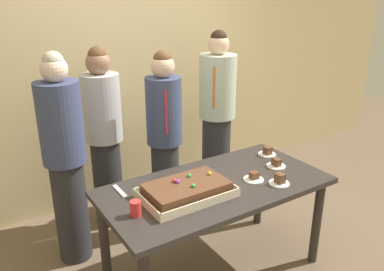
{
  "coord_description": "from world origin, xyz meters",
  "views": [
    {
      "loc": [
        -1.5,
        -2.02,
        2.07
      ],
      "look_at": [
        -0.11,
        0.15,
        1.11
      ],
      "focal_mm": 36.47,
      "sensor_mm": 36.0,
      "label": 1
    }
  ],
  "objects_px": {
    "person_green_shirt_behind": "(65,159)",
    "person_striped_tie_right": "(104,136)",
    "party_table": "(216,196)",
    "person_far_right_suit": "(217,116)",
    "sheet_cake": "(187,190)",
    "plated_slice_far_left": "(254,178)",
    "plated_slice_far_right": "(267,152)",
    "plated_slice_near_right": "(276,164)",
    "person_serving_front": "(165,141)",
    "drink_cup_nearest": "(136,208)",
    "cake_server_utensil": "(120,191)",
    "plated_slice_near_left": "(280,181)"
  },
  "relations": [
    {
      "from": "sheet_cake",
      "to": "plated_slice_near_left",
      "type": "bearing_deg",
      "value": -17.59
    },
    {
      "from": "plated_slice_near_right",
      "to": "plated_slice_far_right",
      "type": "bearing_deg",
      "value": 64.11
    },
    {
      "from": "sheet_cake",
      "to": "person_striped_tie_right",
      "type": "height_order",
      "value": "person_striped_tie_right"
    },
    {
      "from": "plated_slice_near_right",
      "to": "plated_slice_far_right",
      "type": "relative_size",
      "value": 1.0
    },
    {
      "from": "person_serving_front",
      "to": "person_far_right_suit",
      "type": "distance_m",
      "value": 0.78
    },
    {
      "from": "sheet_cake",
      "to": "party_table",
      "type": "bearing_deg",
      "value": 7.37
    },
    {
      "from": "person_serving_front",
      "to": "drink_cup_nearest",
      "type": "bearing_deg",
      "value": -20.51
    },
    {
      "from": "person_serving_front",
      "to": "person_green_shirt_behind",
      "type": "xyz_separation_m",
      "value": [
        -0.84,
        0.04,
        0.02
      ]
    },
    {
      "from": "cake_server_utensil",
      "to": "person_serving_front",
      "type": "bearing_deg",
      "value": 36.91
    },
    {
      "from": "plated_slice_near_right",
      "to": "person_serving_front",
      "type": "bearing_deg",
      "value": 128.22
    },
    {
      "from": "sheet_cake",
      "to": "cake_server_utensil",
      "type": "distance_m",
      "value": 0.47
    },
    {
      "from": "plated_slice_near_left",
      "to": "plated_slice_near_right",
      "type": "distance_m",
      "value": 0.3
    },
    {
      "from": "plated_slice_far_left",
      "to": "person_striped_tie_right",
      "type": "distance_m",
      "value": 1.4
    },
    {
      "from": "plated_slice_near_left",
      "to": "plated_slice_far_left",
      "type": "distance_m",
      "value": 0.19
    },
    {
      "from": "person_striped_tie_right",
      "to": "person_far_right_suit",
      "type": "distance_m",
      "value": 1.15
    },
    {
      "from": "sheet_cake",
      "to": "person_striped_tie_right",
      "type": "bearing_deg",
      "value": 96.9
    },
    {
      "from": "plated_slice_near_right",
      "to": "person_striped_tie_right",
      "type": "height_order",
      "value": "person_striped_tie_right"
    },
    {
      "from": "plated_slice_far_left",
      "to": "person_serving_front",
      "type": "height_order",
      "value": "person_serving_front"
    },
    {
      "from": "person_serving_front",
      "to": "person_far_right_suit",
      "type": "xyz_separation_m",
      "value": [
        0.74,
        0.25,
        0.04
      ]
    },
    {
      "from": "plated_slice_near_right",
      "to": "person_serving_front",
      "type": "relative_size",
      "value": 0.09
    },
    {
      "from": "plated_slice_near_left",
      "to": "cake_server_utensil",
      "type": "distance_m",
      "value": 1.14
    },
    {
      "from": "plated_slice_near_left",
      "to": "person_green_shirt_behind",
      "type": "xyz_separation_m",
      "value": [
        -1.24,
        1.02,
        0.09
      ]
    },
    {
      "from": "party_table",
      "to": "sheet_cake",
      "type": "distance_m",
      "value": 0.31
    },
    {
      "from": "person_green_shirt_behind",
      "to": "plated_slice_near_right",
      "type": "bearing_deg",
      "value": 25.4
    },
    {
      "from": "party_table",
      "to": "person_far_right_suit",
      "type": "bearing_deg",
      "value": 53.62
    },
    {
      "from": "drink_cup_nearest",
      "to": "person_green_shirt_behind",
      "type": "xyz_separation_m",
      "value": [
        -0.19,
        0.84,
        0.07
      ]
    },
    {
      "from": "cake_server_utensil",
      "to": "person_green_shirt_behind",
      "type": "distance_m",
      "value": 0.56
    },
    {
      "from": "party_table",
      "to": "drink_cup_nearest",
      "type": "xyz_separation_m",
      "value": [
        -0.66,
        -0.07,
        0.15
      ]
    },
    {
      "from": "sheet_cake",
      "to": "cake_server_utensil",
      "type": "xyz_separation_m",
      "value": [
        -0.36,
        0.31,
        -0.04
      ]
    },
    {
      "from": "person_far_right_suit",
      "to": "party_table",
      "type": "bearing_deg",
      "value": 7.93
    },
    {
      "from": "person_far_right_suit",
      "to": "person_serving_front",
      "type": "bearing_deg",
      "value": -26.8
    },
    {
      "from": "plated_slice_near_left",
      "to": "drink_cup_nearest",
      "type": "distance_m",
      "value": 1.07
    },
    {
      "from": "plated_slice_far_right",
      "to": "person_serving_front",
      "type": "distance_m",
      "value": 0.88
    },
    {
      "from": "person_serving_front",
      "to": "plated_slice_far_left",
      "type": "bearing_deg",
      "value": 37.66
    },
    {
      "from": "sheet_cake",
      "to": "plated_slice_near_right",
      "type": "relative_size",
      "value": 4.1
    },
    {
      "from": "plated_slice_near_left",
      "to": "drink_cup_nearest",
      "type": "bearing_deg",
      "value": 170.49
    },
    {
      "from": "plated_slice_far_right",
      "to": "cake_server_utensil",
      "type": "distance_m",
      "value": 1.31
    },
    {
      "from": "plated_slice_far_left",
      "to": "plated_slice_far_right",
      "type": "height_order",
      "value": "plated_slice_far_right"
    },
    {
      "from": "plated_slice_far_left",
      "to": "plated_slice_near_left",
      "type": "bearing_deg",
      "value": -52.47
    },
    {
      "from": "plated_slice_near_right",
      "to": "plated_slice_near_left",
      "type": "bearing_deg",
      "value": -129.64
    },
    {
      "from": "cake_server_utensil",
      "to": "person_green_shirt_behind",
      "type": "bearing_deg",
      "value": 114.26
    },
    {
      "from": "plated_slice_near_left",
      "to": "person_serving_front",
      "type": "height_order",
      "value": "person_serving_front"
    },
    {
      "from": "drink_cup_nearest",
      "to": "person_serving_front",
      "type": "bearing_deg",
      "value": 50.97
    },
    {
      "from": "plated_slice_near_right",
      "to": "plated_slice_far_left",
      "type": "relative_size",
      "value": 1.0
    },
    {
      "from": "plated_slice_far_left",
      "to": "cake_server_utensil",
      "type": "xyz_separation_m",
      "value": [
        -0.9,
        0.37,
        -0.01
      ]
    },
    {
      "from": "cake_server_utensil",
      "to": "person_far_right_suit",
      "type": "distance_m",
      "value": 1.54
    },
    {
      "from": "person_green_shirt_behind",
      "to": "person_striped_tie_right",
      "type": "xyz_separation_m",
      "value": [
        0.44,
        0.35,
        -0.02
      ]
    },
    {
      "from": "drink_cup_nearest",
      "to": "cake_server_utensil",
      "type": "bearing_deg",
      "value": 83.88
    },
    {
      "from": "person_far_right_suit",
      "to": "plated_slice_far_right",
      "type": "bearing_deg",
      "value": 40.93
    },
    {
      "from": "plated_slice_near_right",
      "to": "person_far_right_suit",
      "type": "bearing_deg",
      "value": 81.51
    }
  ]
}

